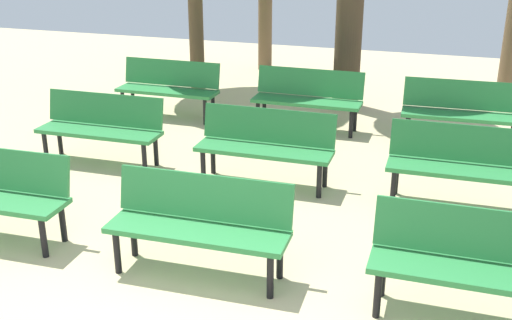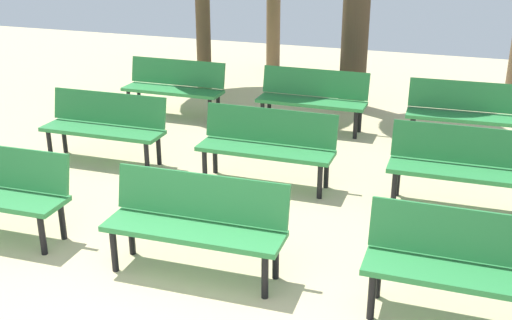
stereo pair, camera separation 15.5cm
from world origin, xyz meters
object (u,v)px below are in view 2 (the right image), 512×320
bench_r0_c1 (196,219)px  bench_r2_c1 (313,96)px  bench_r1_c2 (465,164)px  bench_r2_c0 (174,85)px  bench_r2_c2 (467,110)px  bench_r0_c2 (471,263)px  bench_r1_c1 (267,143)px  bench_r1_c0 (105,123)px

bench_r0_c1 → bench_r2_c1: (-0.07, 4.26, 0.00)m
bench_r1_c2 → bench_r2_c0: (-4.45, 2.01, 0.00)m
bench_r1_c2 → bench_r2_c2: (-0.06, 2.07, 0.00)m
bench_r0_c2 → bench_r2_c2: 4.22m
bench_r2_c0 → bench_r1_c2: bearing=-24.3°
bench_r1_c2 → bench_r2_c1: 3.06m
bench_r0_c2 → bench_r1_c1: same height
bench_r0_c1 → bench_r2_c0: size_ratio=1.01×
bench_r0_c1 → bench_r0_c2: 2.28m
bench_r1_c0 → bench_r2_c2: 4.84m
bench_r1_c0 → bench_r2_c0: (-0.05, 2.08, 0.00)m
bench_r1_c1 → bench_r2_c1: (-0.02, 2.17, 0.00)m
bench_r2_c0 → bench_r0_c2: bearing=-42.2°
bench_r1_c1 → bench_r2_c2: 3.04m
bench_r0_c2 → bench_r1_c1: 3.12m
bench_r0_c2 → bench_r2_c1: size_ratio=1.00×
bench_r2_c0 → bench_r2_c2: size_ratio=0.99×
bench_r1_c2 → bench_r2_c2: same height
bench_r0_c1 → bench_r1_c1: bearing=89.8°
bench_r1_c0 → bench_r2_c2: same height
bench_r0_c1 → bench_r2_c0: (-2.29, 4.18, 0.00)m
bench_r0_c2 → bench_r2_c0: 6.17m
bench_r0_c2 → bench_r2_c2: size_ratio=0.99×
bench_r1_c2 → bench_r2_c1: bearing=135.9°
bench_r2_c1 → bench_r2_c2: size_ratio=0.99×
bench_r0_c2 → bench_r2_c1: same height
bench_r2_c1 → bench_r1_c1: bearing=-89.4°
bench_r2_c1 → bench_r2_c0: bearing=-177.8°
bench_r1_c0 → bench_r2_c1: same height
bench_r0_c2 → bench_r1_c2: size_ratio=1.00×
bench_r1_c0 → bench_r0_c1: bearing=-44.2°
bench_r2_c0 → bench_r2_c1: 2.22m
bench_r2_c1 → bench_r0_c1: bearing=-88.9°
bench_r0_c2 → bench_r2_c1: bearing=118.6°
bench_r1_c0 → bench_r1_c1: (2.18, 0.00, 0.00)m
bench_r1_c1 → bench_r2_c1: 2.17m
bench_r0_c2 → bench_r2_c0: bearing=137.3°
bench_r0_c2 → bench_r1_c1: (-2.34, 2.07, 0.00)m
bench_r1_c1 → bench_r1_c2: (2.21, 0.07, 0.00)m
bench_r0_c2 → bench_r1_c2: same height
bench_r2_c0 → bench_r2_c2: same height
bench_r2_c2 → bench_r1_c2: bearing=-90.8°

